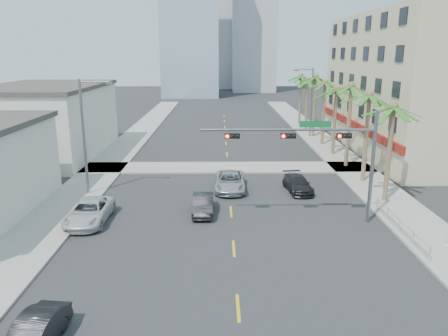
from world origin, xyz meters
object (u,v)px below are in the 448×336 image
car_parked_mid (34,335)px  car_parked_far (89,212)px  car_lane_left (203,204)px  traffic_signal_mast (324,148)px  car_lane_center (230,181)px  car_lane_right (298,184)px

car_parked_mid → car_parked_far: size_ratio=0.74×
car_parked_mid → car_lane_left: 15.58m
traffic_signal_mast → car_parked_mid: bearing=-137.1°
traffic_signal_mast → car_parked_mid: 19.08m
car_lane_left → car_lane_center: size_ratio=0.77×
traffic_signal_mast → car_lane_right: 8.05m
car_lane_left → car_lane_center: car_lane_center is taller
traffic_signal_mast → car_parked_far: 15.79m
car_lane_center → traffic_signal_mast: bearing=-49.8°
car_parked_far → car_lane_left: size_ratio=1.30×
car_lane_left → car_lane_right: car_lane_left is taller
traffic_signal_mast → car_parked_far: (-15.18, 0.21, -4.34)m
car_parked_mid → car_parked_far: car_parked_far is taller
car_parked_mid → car_lane_right: bearing=61.6°
traffic_signal_mast → car_lane_right: traffic_signal_mast is taller
car_lane_center → car_lane_right: bearing=-3.1°
car_parked_far → car_lane_left: (7.42, 1.61, -0.06)m
car_parked_mid → traffic_signal_mast: bearing=49.0°
car_parked_mid → car_parked_far: 12.95m
car_lane_left → car_lane_right: 8.94m
car_lane_center → car_lane_right: size_ratio=1.20×
car_parked_mid → car_lane_right: (13.30, 19.35, -0.01)m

